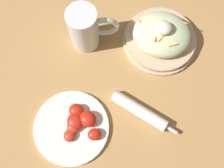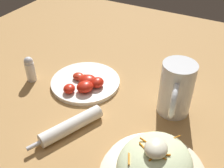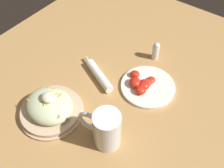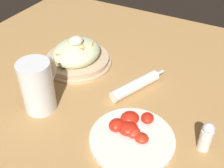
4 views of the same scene
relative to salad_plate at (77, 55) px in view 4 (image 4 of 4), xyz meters
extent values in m
plane|color=#B2844C|center=(0.19, 0.24, -0.04)|extent=(1.43, 1.43, 0.00)
cylinder|color=#D1B28E|center=(0.00, 0.00, -0.03)|extent=(0.23, 0.23, 0.01)
cylinder|color=#D1B28E|center=(0.00, 0.00, -0.02)|extent=(0.22, 0.22, 0.02)
ellipsoid|color=beige|center=(0.00, 0.00, 0.01)|extent=(0.18, 0.15, 0.08)
cylinder|color=orange|center=(0.07, -0.02, 0.04)|extent=(0.02, 0.02, 0.01)
cylinder|color=orange|center=(-0.06, -0.04, 0.03)|extent=(0.02, 0.01, 0.01)
cylinder|color=orange|center=(-0.01, -0.01, 0.05)|extent=(0.00, 0.02, 0.00)
cylinder|color=orange|center=(-0.01, 0.00, 0.05)|extent=(0.02, 0.01, 0.01)
cylinder|color=orange|center=(-0.03, 0.04, 0.04)|extent=(0.03, 0.02, 0.00)
cylinder|color=orange|center=(0.00, 0.03, 0.05)|extent=(0.02, 0.02, 0.01)
cylinder|color=orange|center=(0.00, -0.02, 0.05)|extent=(0.01, 0.02, 0.00)
cylinder|color=orange|center=(0.02, 0.03, 0.05)|extent=(0.01, 0.03, 0.01)
ellipsoid|color=#EFEACC|center=(0.00, 0.00, 0.06)|extent=(0.05, 0.05, 0.03)
cylinder|color=white|center=(0.23, 0.03, 0.04)|extent=(0.09, 0.09, 0.15)
cylinder|color=orange|center=(0.23, 0.03, 0.01)|extent=(0.08, 0.08, 0.08)
cylinder|color=white|center=(0.23, 0.03, 0.05)|extent=(0.08, 0.08, 0.01)
torus|color=white|center=(0.17, 0.02, 0.05)|extent=(0.09, 0.03, 0.09)
cylinder|color=white|center=(0.04, 0.24, -0.02)|extent=(0.17, 0.10, 0.04)
cylinder|color=silver|center=(-0.06, 0.28, -0.02)|extent=(0.04, 0.02, 0.01)
cylinder|color=white|center=(0.22, 0.31, -0.03)|extent=(0.22, 0.22, 0.01)
ellipsoid|color=red|center=(0.18, 0.29, -0.01)|extent=(0.07, 0.07, 0.03)
ellipsoid|color=red|center=(0.21, 0.30, -0.01)|extent=(0.06, 0.06, 0.03)
ellipsoid|color=red|center=(0.22, 0.31, -0.01)|extent=(0.04, 0.04, 0.02)
ellipsoid|color=red|center=(0.22, 0.34, -0.01)|extent=(0.03, 0.04, 0.02)
ellipsoid|color=red|center=(0.21, 0.27, -0.01)|extent=(0.05, 0.04, 0.03)
ellipsoid|color=red|center=(0.15, 0.32, -0.01)|extent=(0.05, 0.04, 0.02)
cylinder|color=white|center=(0.16, 0.48, 0.00)|extent=(0.03, 0.03, 0.06)
sphere|color=silver|center=(0.16, 0.48, 0.04)|extent=(0.03, 0.03, 0.03)
camera|label=1|loc=(0.09, 0.41, 0.75)|focal=43.70mm
camera|label=2|loc=(-0.35, -0.09, 0.48)|focal=43.55mm
camera|label=3|loc=(0.47, -0.27, 0.73)|focal=39.42mm
camera|label=4|loc=(0.65, 0.49, 0.52)|focal=44.66mm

